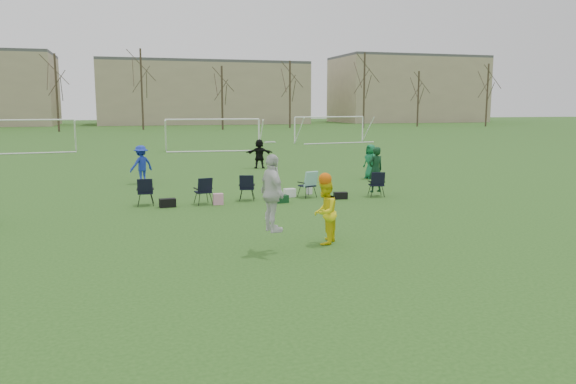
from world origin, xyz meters
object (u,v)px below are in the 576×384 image
object	(u,v)px
goal_mid	(213,125)
fielder_green_far	(370,161)
center_contest	(298,202)
fielder_blue	(141,165)
goal_right	(330,122)
fielder_black	(259,154)
goal_left	(23,126)

from	to	relation	value
goal_mid	fielder_green_far	bearing A→B (deg)	-72.85
fielder_green_far	center_contest	distance (m)	13.79
fielder_blue	goal_right	distance (m)	30.21
fielder_black	goal_left	bearing A→B (deg)	-36.28
goal_left	goal_mid	size ratio (longest dim) A/B	1.00
goal_right	center_contest	bearing A→B (deg)	-119.60
fielder_blue	goal_mid	xyz separation A→B (m)	(6.06, 18.20, 1.06)
fielder_blue	goal_right	xyz separation A→B (m)	(18.06, 24.20, 1.06)
goal_left	goal_mid	distance (m)	14.14
fielder_green_far	center_contest	bearing A→B (deg)	-45.72
fielder_green_far	fielder_black	distance (m)	7.16
fielder_green_far	goal_mid	size ratio (longest dim) A/B	0.22
fielder_green_far	goal_mid	bearing A→B (deg)	179.36
goal_mid	goal_right	distance (m)	13.42
fielder_black	fielder_blue	bearing A→B (deg)	45.82
fielder_blue	goal_left	bearing A→B (deg)	-100.10
fielder_black	goal_mid	size ratio (longest dim) A/B	0.22
fielder_black	goal_right	size ratio (longest dim) A/B	0.22
center_contest	fielder_black	bearing A→B (deg)	79.64
fielder_black	center_contest	distance (m)	17.88
fielder_blue	fielder_black	distance (m)	7.98
fielder_green_far	goal_left	distance (m)	28.43
goal_mid	goal_right	xyz separation A→B (m)	(12.00, 6.00, 0.00)
fielder_blue	fielder_green_far	world-z (taller)	fielder_blue
fielder_green_far	goal_mid	world-z (taller)	goal_mid
center_contest	goal_right	distance (m)	40.03
fielder_blue	fielder_green_far	bearing A→B (deg)	141.40
fielder_blue	fielder_black	xyz separation A→B (m)	(6.54, 4.57, -0.05)
center_contest	goal_right	bearing A→B (deg)	68.40
fielder_green_far	goal_right	size ratio (longest dim) A/B	0.22
goal_left	goal_mid	bearing A→B (deg)	-13.13
goal_left	goal_right	bearing A→B (deg)	3.75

